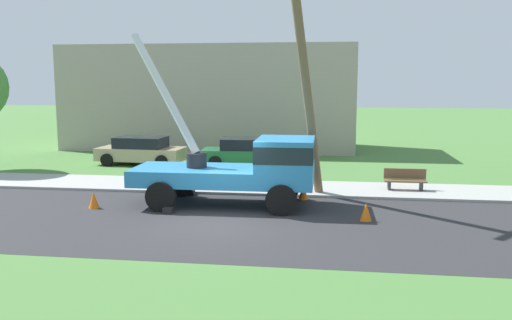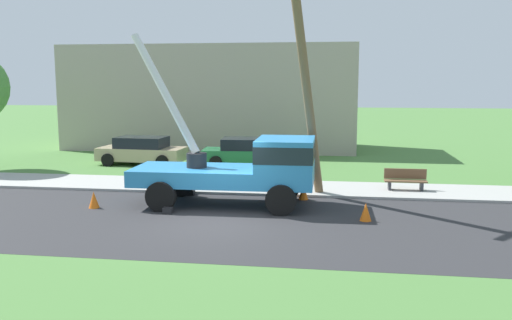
{
  "view_description": "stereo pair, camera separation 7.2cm",
  "coord_description": "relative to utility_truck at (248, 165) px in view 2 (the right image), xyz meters",
  "views": [
    {
      "loc": [
        3.37,
        -15.84,
        4.29
      ],
      "look_at": [
        0.77,
        2.51,
        1.56
      ],
      "focal_mm": 38.09,
      "sensor_mm": 36.0,
      "label": 1
    },
    {
      "loc": [
        3.44,
        -15.83,
        4.29
      ],
      "look_at": [
        0.77,
        2.51,
        1.56
      ],
      "focal_mm": 38.09,
      "sensor_mm": 36.0,
      "label": 2
    }
  ],
  "objects": [
    {
      "name": "parked_sedan_green",
      "position": [
        -1.4,
        8.47,
        -0.7
      ],
      "size": [
        4.51,
        2.21,
        1.42
      ],
      "color": "#1E6638",
      "rests_on": "ground"
    },
    {
      "name": "parked_sedan_tan",
      "position": [
        -6.85,
        8.38,
        -0.7
      ],
      "size": [
        4.5,
        2.19,
        1.42
      ],
      "color": "tan",
      "rests_on": "ground"
    },
    {
      "name": "traffic_cone_curbside",
      "position": [
        1.85,
        1.23,
        -1.13
      ],
      "size": [
        0.36,
        0.36,
        0.56
      ],
      "primitive_type": "cone",
      "color": "orange",
      "rests_on": "ground"
    },
    {
      "name": "ground_plane",
      "position": [
        -0.52,
        9.73,
        -1.41
      ],
      "size": [
        120.0,
        120.0,
        0.0
      ],
      "primitive_type": "plane",
      "color": "#477538"
    },
    {
      "name": "sidewalk_strip",
      "position": [
        -0.52,
        3.03,
        -1.36
      ],
      "size": [
        80.0,
        2.91,
        0.1
      ],
      "primitive_type": "cube",
      "color": "#9E9E99",
      "rests_on": "ground"
    },
    {
      "name": "traffic_cone_behind",
      "position": [
        -5.1,
        -1.11,
        -1.13
      ],
      "size": [
        0.36,
        0.36,
        0.56
      ],
      "primitive_type": "cone",
      "color": "orange",
      "rests_on": "ground"
    },
    {
      "name": "traffic_cone_ahead",
      "position": [
        3.92,
        -1.52,
        -1.13
      ],
      "size": [
        0.36,
        0.36,
        0.56
      ],
      "primitive_type": "cone",
      "color": "orange",
      "rests_on": "ground"
    },
    {
      "name": "park_bench",
      "position": [
        5.66,
        3.1,
        -0.95
      ],
      "size": [
        1.6,
        0.45,
        0.9
      ],
      "color": "brown",
      "rests_on": "ground"
    },
    {
      "name": "utility_truck",
      "position": [
        0.0,
        0.0,
        0.0
      ],
      "size": [
        6.79,
        3.2,
        5.98
      ],
      "color": "#2D84C6",
      "rests_on": "ground"
    },
    {
      "name": "road_asphalt",
      "position": [
        -0.52,
        -2.27,
        -1.4
      ],
      "size": [
        80.0,
        7.68,
        0.01
      ],
      "primitive_type": "cube",
      "color": "#2B2B2D",
      "rests_on": "ground"
    },
    {
      "name": "lowrise_building_backdrop",
      "position": [
        -4.83,
        15.92,
        1.79
      ],
      "size": [
        18.0,
        6.0,
        6.4
      ],
      "primitive_type": "cube",
      "color": "#A5998C",
      "rests_on": "ground"
    },
    {
      "name": "leaning_utility_pole",
      "position": [
        1.86,
        1.04,
        3.07
      ],
      "size": [
        1.56,
        3.06,
        8.73
      ],
      "color": "brown",
      "rests_on": "ground"
    }
  ]
}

